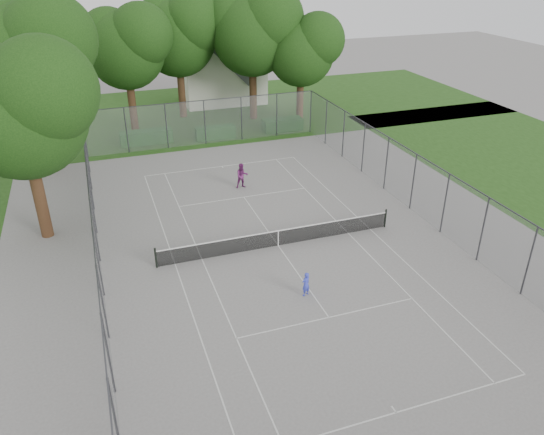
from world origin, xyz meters
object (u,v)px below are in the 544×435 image
object	(u,v)px
tennis_net	(278,237)
house	(220,61)
girl_player	(306,284)
woman_player	(242,176)

from	to	relation	value
tennis_net	house	size ratio (longest dim) A/B	1.32
house	girl_player	xyz separation A→B (m)	(-4.80, -33.76, -3.33)
house	girl_player	size ratio (longest dim) A/B	8.16
house	girl_player	distance (m)	34.26
woman_player	tennis_net	bearing A→B (deg)	-90.85
tennis_net	woman_player	distance (m)	7.87
girl_player	woman_player	bearing A→B (deg)	-115.06
house	woman_player	world-z (taller)	house
tennis_net	house	xyz separation A→B (m)	(4.48, 29.21, 3.41)
girl_player	woman_player	xyz separation A→B (m)	(0.65, 12.41, 0.24)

